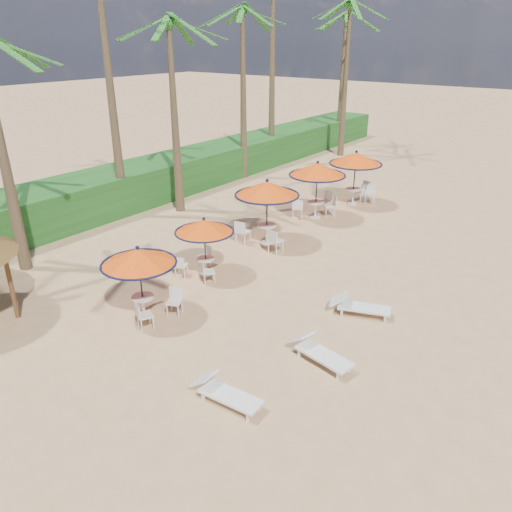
{
  "coord_description": "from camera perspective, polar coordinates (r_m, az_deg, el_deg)",
  "views": [
    {
      "loc": [
        5.88,
        -7.96,
        7.7
      ],
      "look_at": [
        -2.95,
        3.73,
        1.2
      ],
      "focal_mm": 35.0,
      "sensor_mm": 36.0,
      "label": 1
    }
  ],
  "objects": [
    {
      "name": "station_1",
      "position": [
        17.0,
        -6.07,
        2.6
      ],
      "size": [
        2.04,
        2.04,
        2.13
      ],
      "color": "black",
      "rests_on": "ground"
    },
    {
      "name": "lounger_far",
      "position": [
        15.28,
        11.58,
        -5.58
      ],
      "size": [
        1.88,
        1.15,
        0.64
      ],
      "rotation": [
        0.0,
        0.0,
        0.36
      ],
      "color": "silver",
      "rests_on": "ground"
    },
    {
      "name": "palm_3",
      "position": [
        23.06,
        -9.89,
        23.61
      ],
      "size": [
        5.0,
        5.0,
        8.45
      ],
      "color": "brown",
      "rests_on": "ground"
    },
    {
      "name": "lounger_mid",
      "position": [
        13.08,
        7.16,
        -10.74
      ],
      "size": [
        1.89,
        0.9,
        0.65
      ],
      "rotation": [
        0.0,
        0.0,
        -0.19
      ],
      "color": "silver",
      "rests_on": "ground"
    },
    {
      "name": "station_4",
      "position": [
        24.99,
        11.5,
        10.17
      ],
      "size": [
        2.57,
        2.57,
        2.68
      ],
      "color": "black",
      "rests_on": "ground"
    },
    {
      "name": "scrub_hedge",
      "position": [
        27.95,
        -8.41,
        9.6
      ],
      "size": [
        3.0,
        40.0,
        1.8
      ],
      "primitive_type": "cube",
      "color": "#194716",
      "rests_on": "ground"
    },
    {
      "name": "station_3",
      "position": [
        22.66,
        7.04,
        9.04
      ],
      "size": [
        2.55,
        2.6,
        2.66
      ],
      "color": "black",
      "rests_on": "ground"
    },
    {
      "name": "station_0",
      "position": [
        14.57,
        -13.02,
        -0.86
      ],
      "size": [
        2.19,
        2.19,
        2.29
      ],
      "color": "black",
      "rests_on": "ground"
    },
    {
      "name": "lounger_near",
      "position": [
        11.75,
        -3.7,
        -15.23
      ],
      "size": [
        1.79,
        0.67,
        0.63
      ],
      "rotation": [
        0.0,
        0.0,
        0.07
      ],
      "color": "silver",
      "rests_on": "ground"
    },
    {
      "name": "ground",
      "position": [
        12.54,
        0.53,
        -13.96
      ],
      "size": [
        160.0,
        160.0,
        0.0
      ],
      "primitive_type": "plane",
      "color": "tan",
      "rests_on": "ground"
    },
    {
      "name": "palm_7",
      "position": [
        38.67,
        10.23,
        24.53
      ],
      "size": [
        5.0,
        5.0,
        9.12
      ],
      "color": "brown",
      "rests_on": "ground"
    },
    {
      "name": "palm_6",
      "position": [
        35.29,
        10.67,
        25.45
      ],
      "size": [
        5.0,
        5.0,
        9.69
      ],
      "color": "brown",
      "rests_on": "ground"
    },
    {
      "name": "palm_4",
      "position": [
        28.94,
        -1.56,
        25.18
      ],
      "size": [
        5.0,
        5.0,
        9.13
      ],
      "color": "brown",
      "rests_on": "ground"
    },
    {
      "name": "station_2",
      "position": [
        19.47,
        1.17,
        6.99
      ],
      "size": [
        2.55,
        2.55,
        2.66
      ],
      "color": "black",
      "rests_on": "ground"
    }
  ]
}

